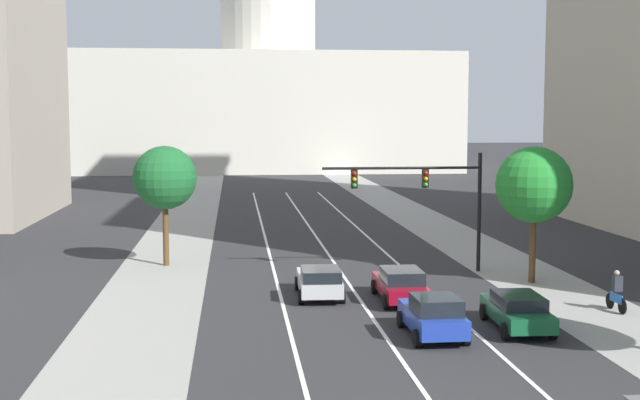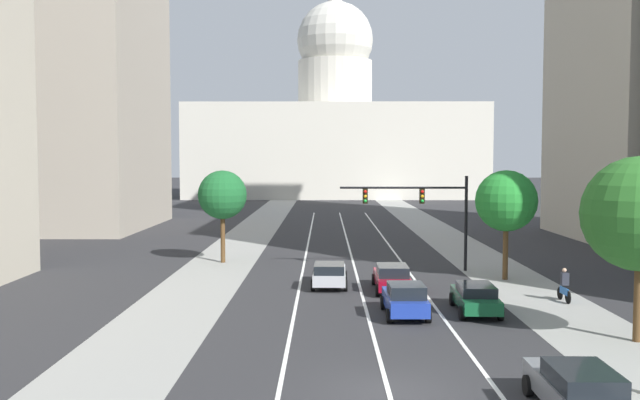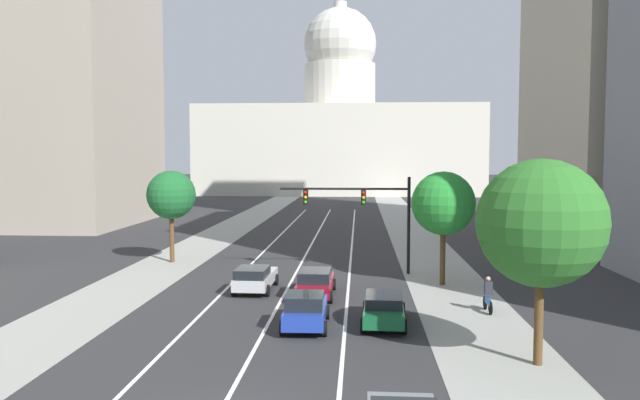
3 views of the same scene
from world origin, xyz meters
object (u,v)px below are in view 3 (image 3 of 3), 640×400
object	(u,v)px
car_silver	(255,278)
car_crimson	(315,282)
traffic_signal_mast	(366,206)
car_green	(384,308)
cyclist	(488,295)
car_blue	(306,310)
street_tree_far_right	(443,204)
capitol_building	(340,136)
street_tree_mid_left	(171,195)
street_tree_near_right	(541,223)

from	to	relation	value
car_silver	car_crimson	bearing A→B (deg)	-106.36
traffic_signal_mast	car_silver	bearing A→B (deg)	-137.70
car_green	cyclist	size ratio (longest dim) A/B	2.66
car_blue	car_green	xyz separation A→B (m)	(3.42, 0.80, -0.07)
traffic_signal_mast	street_tree_far_right	world-z (taller)	street_tree_far_right
capitol_building	traffic_signal_mast	distance (m)	89.65
traffic_signal_mast	cyclist	bearing A→B (deg)	-58.91
capitol_building	car_blue	bearing A→B (deg)	-89.04
street_tree_mid_left	car_crimson	bearing A→B (deg)	-43.01
car_silver	traffic_signal_mast	size ratio (longest dim) A/B	0.54
car_silver	car_blue	bearing A→B (deg)	-152.96
street_tree_far_right	street_tree_near_right	world-z (taller)	street_tree_near_right
street_tree_far_right	car_green	bearing A→B (deg)	-113.04
capitol_building	car_silver	distance (m)	95.49
capitol_building	car_green	world-z (taller)	capitol_building
car_blue	street_tree_near_right	distance (m)	10.60
car_blue	street_tree_mid_left	world-z (taller)	street_tree_mid_left
car_blue	car_crimson	world-z (taller)	car_blue
cyclist	street_tree_far_right	distance (m)	7.52
traffic_signal_mast	street_tree_near_right	distance (m)	18.07
cyclist	street_tree_near_right	distance (m)	8.65
traffic_signal_mast	street_tree_mid_left	size ratio (longest dim) A/B	1.28
car_crimson	street_tree_mid_left	xyz separation A→B (m)	(-10.83, 10.10, 3.97)
cyclist	street_tree_mid_left	bearing A→B (deg)	53.66
car_silver	street_tree_mid_left	distance (m)	12.32
cyclist	street_tree_mid_left	xyz separation A→B (m)	(-19.31, 12.89, 3.88)
car_blue	street_tree_far_right	world-z (taller)	street_tree_far_right
car_silver	street_tree_far_right	distance (m)	11.55
cyclist	street_tree_mid_left	world-z (taller)	street_tree_mid_left
car_blue	car_crimson	size ratio (longest dim) A/B	0.86
street_tree_far_right	street_tree_near_right	size ratio (longest dim) A/B	0.89
cyclist	street_tree_far_right	size ratio (longest dim) A/B	0.26
car_crimson	cyclist	size ratio (longest dim) A/B	2.75
street_tree_near_right	car_silver	bearing A→B (deg)	136.76
car_green	cyclist	world-z (taller)	cyclist
cyclist	street_tree_near_right	bearing A→B (deg)	179.17
car_crimson	car_green	world-z (taller)	car_crimson
car_crimson	street_tree_far_right	world-z (taller)	street_tree_far_right
street_tree_far_right	capitol_building	bearing A→B (deg)	95.47
car_silver	car_blue	size ratio (longest dim) A/B	1.08
car_crimson	traffic_signal_mast	world-z (taller)	traffic_signal_mast
car_crimson	street_tree_near_right	distance (m)	14.18
cyclist	car_silver	bearing A→B (deg)	69.30
car_blue	cyclist	distance (m)	9.09
car_blue	street_tree_far_right	bearing A→B (deg)	-37.46
car_crimson	street_tree_far_right	bearing A→B (deg)	-63.19
capitol_building	street_tree_near_right	world-z (taller)	capitol_building
traffic_signal_mast	street_tree_far_right	size ratio (longest dim) A/B	1.25
car_blue	street_tree_near_right	xyz separation A→B (m)	(8.71, -4.26, 4.30)
car_silver	street_tree_mid_left	size ratio (longest dim) A/B	0.68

